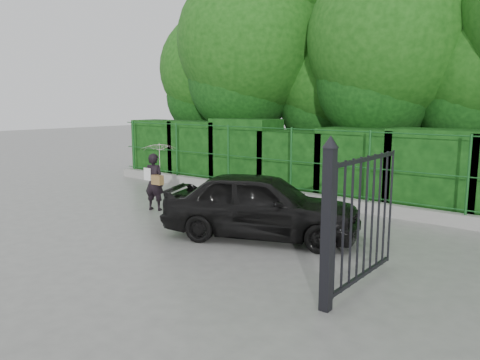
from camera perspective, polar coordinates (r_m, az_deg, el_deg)
The scene contains 8 objects.
ground at distance 10.28m, azimuth -9.53°, elevation -6.35°, with size 80.00×80.00×0.00m, color gray.
kerb at distance 13.57m, azimuth 4.73°, elevation -1.75°, with size 14.00×0.25×0.30m, color #9E9E99.
fence at distance 13.28m, azimuth 5.59°, elevation 2.59°, with size 14.13×0.06×1.80m.
hedge at distance 14.28m, azimuth 6.91°, elevation 2.44°, with size 14.20×1.20×2.25m.
trees at distance 15.72m, azimuth 15.46°, elevation 15.85°, with size 17.10×6.15×8.08m.
gate at distance 6.67m, azimuth 12.60°, elevation -4.54°, with size 0.22×2.33×2.36m.
woman at distance 12.17m, azimuth -10.03°, elevation 1.69°, with size 0.91×0.91×1.76m.
car at distance 9.65m, azimuth 2.58°, elevation -3.05°, with size 1.62×4.03×1.37m, color black.
Camera 1 is at (7.41, -6.56, 2.77)m, focal length 35.00 mm.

